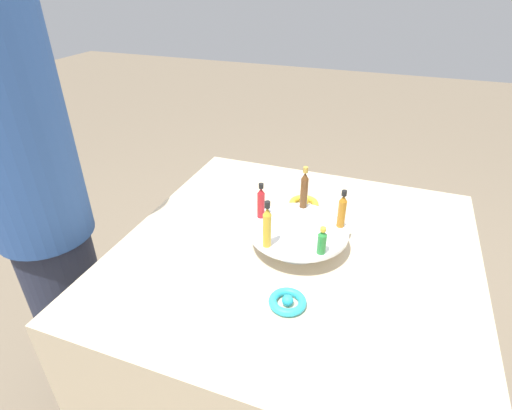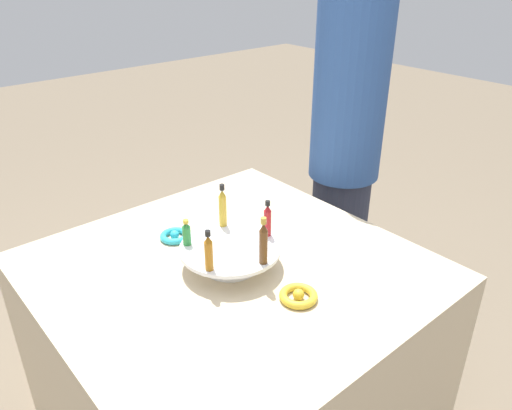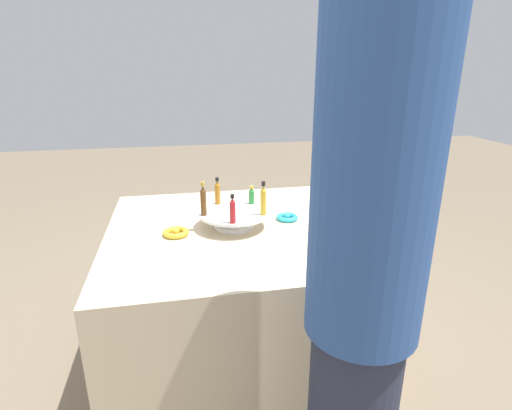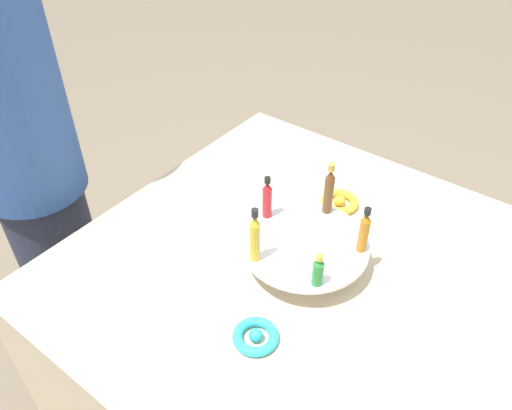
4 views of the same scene
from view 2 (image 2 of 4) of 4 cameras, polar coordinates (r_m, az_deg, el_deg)
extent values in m
cube|color=beige|center=(1.79, -2.62, -16.59)|extent=(1.10, 1.10, 0.72)
cylinder|color=white|center=(1.56, -2.90, -6.83)|extent=(0.17, 0.17, 0.01)
cylinder|color=white|center=(1.54, -2.93, -5.91)|extent=(0.09, 0.09, 0.05)
cylinder|color=white|center=(1.53, -2.96, -4.93)|extent=(0.31, 0.31, 0.01)
cylinder|color=#B21E23|center=(1.56, 1.32, -2.09)|extent=(0.02, 0.02, 0.09)
cone|color=#B21E23|center=(1.53, 1.34, -0.37)|extent=(0.02, 0.02, 0.02)
cylinder|color=black|center=(1.53, 1.35, 0.20)|extent=(0.02, 0.02, 0.02)
cylinder|color=gold|center=(1.61, -3.82, -0.70)|extent=(0.02, 0.02, 0.11)
cone|color=gold|center=(1.58, -3.89, 1.36)|extent=(0.02, 0.02, 0.02)
cylinder|color=black|center=(1.57, -3.91, 2.05)|extent=(0.02, 0.02, 0.02)
cylinder|color=#288438|center=(1.53, -7.92, -3.49)|extent=(0.03, 0.03, 0.06)
cone|color=#288438|center=(1.51, -8.01, -2.29)|extent=(0.02, 0.02, 0.01)
cylinder|color=gold|center=(1.51, -8.04, -1.89)|extent=(0.02, 0.02, 0.01)
cylinder|color=#AD6B19|center=(1.40, -5.41, -5.81)|extent=(0.02, 0.02, 0.09)
cone|color=#AD6B19|center=(1.37, -5.51, -3.89)|extent=(0.02, 0.02, 0.02)
cylinder|color=black|center=(1.36, -5.54, -3.25)|extent=(0.02, 0.02, 0.02)
cylinder|color=brown|center=(1.42, 0.85, -4.83)|extent=(0.03, 0.03, 0.11)
cone|color=brown|center=(1.39, 0.87, -2.58)|extent=(0.02, 0.02, 0.02)
cylinder|color=#B79338|center=(1.38, 0.87, -1.82)|extent=(0.02, 0.02, 0.02)
torus|color=#2DB7CC|center=(1.72, -9.27, -3.50)|extent=(0.10, 0.10, 0.02)
sphere|color=#2DB7CC|center=(1.72, -9.28, -3.37)|extent=(0.03, 0.03, 0.03)
torus|color=gold|center=(1.43, 4.87, -10.31)|extent=(0.11, 0.11, 0.02)
sphere|color=gold|center=(1.42, 4.88, -10.16)|extent=(0.03, 0.03, 0.03)
cylinder|color=#282D42|center=(2.36, 9.20, -4.67)|extent=(0.25, 0.25, 0.73)
cylinder|color=#2D5193|center=(2.06, 10.86, 14.23)|extent=(0.30, 0.30, 0.84)
camera|label=1|loc=(2.11, -27.52, 21.46)|focal=28.00mm
camera|label=3|loc=(2.55, 32.57, 18.53)|focal=28.00mm
camera|label=4|loc=(1.83, -32.86, 24.16)|focal=35.00mm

